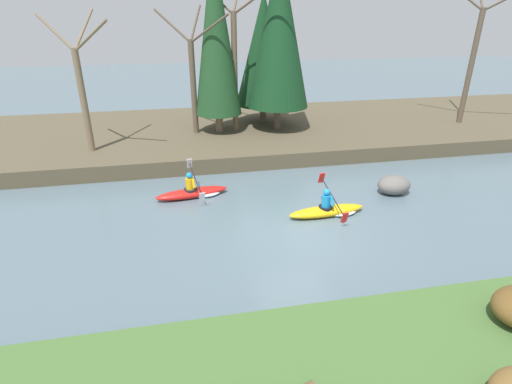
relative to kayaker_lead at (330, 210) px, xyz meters
The scene contains 12 objects.
ground_plane 1.72m from the kayaker_lead, 148.62° to the right, with size 90.00×90.00×0.00m, color slate.
riverbank_far 9.56m from the kayaker_lead, 98.76° to the left, with size 44.00×9.92×0.70m.
conifer_tree_far_left 10.56m from the kayaker_lead, 107.79° to the left, with size 2.32×2.32×8.70m.
conifer_tree_left 11.12m from the kayaker_lead, 90.85° to the left, with size 2.98×2.98×6.66m.
conifer_tree_mid_left 10.13m from the kayaker_lead, 88.28° to the left, with size 3.13×3.13×8.43m.
bare_tree_upstream 11.48m from the kayaker_lead, 142.30° to the left, with size 3.21×3.17×5.79m.
bare_tree_mid_upstream 10.16m from the kayaker_lead, 114.41° to the left, with size 3.30×3.26×5.97m.
bare_tree_mid_downstream 9.95m from the kayaker_lead, 101.97° to the left, with size 4.16×4.12×7.61m.
bare_tree_downstream 13.87m from the kayaker_lead, 36.77° to the left, with size 4.26×4.21×7.80m.
kayaker_lead is the anchor object (origin of this frame).
kayaker_middle 5.06m from the kayaker_lead, 151.80° to the left, with size 2.79×2.06×1.20m.
boulder_midstream 3.27m from the kayaker_lead, 21.75° to the left, with size 1.27×0.99×0.72m.
Camera 1 is at (-3.39, -10.56, 6.47)m, focal length 28.00 mm.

